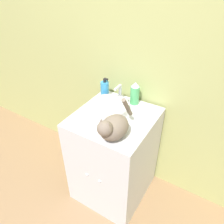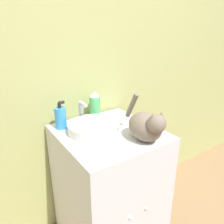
# 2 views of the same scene
# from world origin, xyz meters

# --- Properties ---
(wall_back) EXTENTS (6.00, 0.05, 2.50)m
(wall_back) POSITION_xyz_m (0.00, 0.62, 1.25)
(wall_back) COLOR tan
(wall_back) RESTS_ON ground_plane
(vanity_cabinet) EXTENTS (0.55, 0.59, 0.80)m
(vanity_cabinet) POSITION_xyz_m (0.00, 0.29, 0.40)
(vanity_cabinet) COLOR silver
(vanity_cabinet) RESTS_ON ground_plane
(sink_basin) EXTENTS (0.29, 0.29, 0.05)m
(sink_basin) POSITION_xyz_m (-0.07, 0.33, 0.83)
(sink_basin) COLOR silver
(sink_basin) RESTS_ON vanity_cabinet
(faucet) EXTENTS (0.14, 0.09, 0.14)m
(faucet) POSITION_xyz_m (-0.07, 0.48, 0.86)
(faucet) COLOR silver
(faucet) RESTS_ON vanity_cabinet
(cat) EXTENTS (0.18, 0.33, 0.23)m
(cat) POSITION_xyz_m (0.11, 0.09, 0.89)
(cat) COLOR #7A6B5B
(cat) RESTS_ON vanity_cabinet
(soap_bottle) EXTENTS (0.07, 0.07, 0.17)m
(soap_bottle) POSITION_xyz_m (-0.21, 0.48, 0.87)
(soap_bottle) COLOR #338CCC
(soap_bottle) RESTS_ON vanity_cabinet
(spray_bottle) EXTENTS (0.07, 0.07, 0.18)m
(spray_bottle) POSITION_xyz_m (0.04, 0.51, 0.89)
(spray_bottle) COLOR #4CB266
(spray_bottle) RESTS_ON vanity_cabinet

